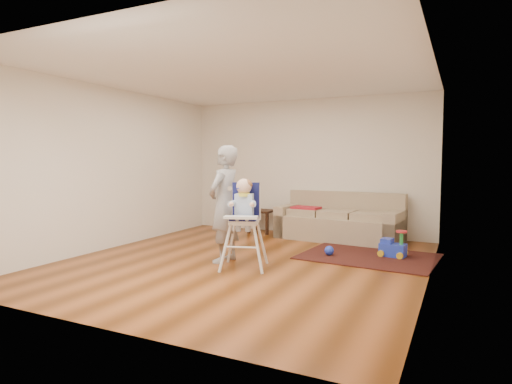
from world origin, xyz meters
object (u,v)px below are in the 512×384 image
at_px(high_chair, 244,225).
at_px(adult, 224,204).
at_px(sofa, 339,216).
at_px(toy_ball, 329,251).
at_px(side_table, 262,221).
at_px(ride_on_toy, 393,243).

xyz_separation_m(high_chair, adult, (-0.42, 0.19, 0.25)).
relative_size(sofa, toy_ball, 15.98).
distance_m(sofa, high_chair, 2.68).
bearing_deg(side_table, adult, -77.20).
bearing_deg(side_table, toy_ball, -39.37).
bearing_deg(high_chair, ride_on_toy, 23.58).
relative_size(side_table, ride_on_toy, 1.13).
height_order(ride_on_toy, high_chair, high_chair).
relative_size(sofa, side_table, 5.06).
distance_m(toy_ball, adult, 1.80).
distance_m(ride_on_toy, toy_ball, 0.97).
bearing_deg(ride_on_toy, adult, -139.64).
distance_m(sofa, adult, 2.66).
xyz_separation_m(toy_ball, adult, (-1.28, -1.01, 0.76)).
bearing_deg(side_table, sofa, -4.39).
bearing_deg(high_chair, sofa, 58.41).
relative_size(ride_on_toy, toy_ball, 2.79).
distance_m(sofa, ride_on_toy, 1.55).
bearing_deg(ride_on_toy, sofa, 145.57).
bearing_deg(toy_ball, sofa, 99.35).
height_order(side_table, toy_ball, side_table).
height_order(side_table, ride_on_toy, side_table).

